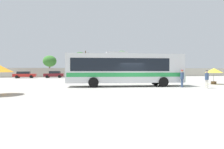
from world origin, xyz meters
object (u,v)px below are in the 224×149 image
object	(u,v)px
attendant_by_bus_door	(182,77)
vendor_umbrella_secondary_yellow	(214,71)
roadside_tree_left	(50,61)
coach_bus_silver_green	(124,68)
roadside_tree_midright	(122,58)
utility_pole_near	(86,63)
passenger_waiting_on_apron	(207,78)
roadside_tree_right	(150,62)
roadside_tree_midleft	(80,59)
parked_car_leftmost_red	(24,75)
parked_car_second_maroon	(54,74)

from	to	relation	value
attendant_by_bus_door	vendor_umbrella_secondary_yellow	size ratio (longest dim) A/B	0.86
roadside_tree_left	coach_bus_silver_green	bearing A→B (deg)	-71.48
roadside_tree_midright	utility_pole_near	bearing A→B (deg)	174.97
passenger_waiting_on_apron	roadside_tree_left	world-z (taller)	roadside_tree_left
coach_bus_silver_green	roadside_tree_midright	xyz separation A→B (m)	(8.25, 31.32, 3.13)
utility_pole_near	roadside_tree_right	bearing A→B (deg)	5.44
vendor_umbrella_secondary_yellow	roadside_tree_left	distance (m)	40.85
roadside_tree_midleft	roadside_tree_right	world-z (taller)	roadside_tree_midleft
roadside_tree_left	roadside_tree_midleft	xyz separation A→B (m)	(8.18, -0.29, 0.58)
utility_pole_near	roadside_tree_midleft	size ratio (longest dim) A/B	1.04
coach_bus_silver_green	roadside_tree_right	size ratio (longest dim) A/B	2.05
coach_bus_silver_green	roadside_tree_left	distance (m)	35.93
attendant_by_bus_door	passenger_waiting_on_apron	distance (m)	2.27
attendant_by_bus_door	roadside_tree_midright	size ratio (longest dim) A/B	0.25
attendant_by_bus_door	vendor_umbrella_secondary_yellow	world-z (taller)	vendor_umbrella_secondary_yellow
parked_car_leftmost_red	utility_pole_near	world-z (taller)	utility_pole_near
parked_car_leftmost_red	roadside_tree_midright	world-z (taller)	roadside_tree_midright
coach_bus_silver_green	vendor_umbrella_secondary_yellow	distance (m)	11.80
attendant_by_bus_door	roadside_tree_left	size ratio (longest dim) A/B	0.31
roadside_tree_midleft	utility_pole_near	bearing A→B (deg)	-46.30
parked_car_second_maroon	vendor_umbrella_secondary_yellow	bearing A→B (deg)	-48.25
passenger_waiting_on_apron	roadside_tree_midleft	bearing A→B (deg)	105.72
utility_pole_near	roadside_tree_midleft	bearing A→B (deg)	133.70
parked_car_second_maroon	utility_pole_near	size ratio (longest dim) A/B	0.62
coach_bus_silver_green	passenger_waiting_on_apron	xyz separation A→B (m)	(7.33, -3.78, -1.00)
vendor_umbrella_secondary_yellow	parked_car_second_maroon	xyz separation A→B (m)	(-21.18, 23.73, -0.86)
roadside_tree_midleft	parked_car_second_maroon	bearing A→B (deg)	-122.96
roadside_tree_midleft	attendant_by_bus_door	bearing A→B (deg)	-76.33
passenger_waiting_on_apron	roadside_tree_left	distance (m)	42.30
utility_pole_near	roadside_tree_midright	size ratio (longest dim) A/B	0.98
utility_pole_near	attendant_by_bus_door	bearing A→B (deg)	-78.04
attendant_by_bus_door	passenger_waiting_on_apron	xyz separation A→B (m)	(1.78, -1.41, -0.03)
coach_bus_silver_green	parked_car_leftmost_red	xyz separation A→B (m)	(-15.60, 24.19, -1.21)
roadside_tree_left	roadside_tree_midright	bearing A→B (deg)	-7.79
roadside_tree_left	roadside_tree_midleft	distance (m)	8.20
coach_bus_silver_green	roadside_tree_left	bearing A→B (deg)	108.52
utility_pole_near	parked_car_leftmost_red	bearing A→B (deg)	-149.93
utility_pole_near	roadside_tree_left	size ratio (longest dim) A/B	1.23
roadside_tree_midleft	roadside_tree_midright	size ratio (longest dim) A/B	0.95
vendor_umbrella_secondary_yellow	parked_car_second_maroon	bearing A→B (deg)	131.75
roadside_tree_midleft	coach_bus_silver_green	bearing A→B (deg)	-84.55
vendor_umbrella_secondary_yellow	roadside_tree_left	world-z (taller)	roadside_tree_left
roadside_tree_left	roadside_tree_midright	world-z (taller)	roadside_tree_midright
coach_bus_silver_green	parked_car_leftmost_red	distance (m)	28.81
passenger_waiting_on_apron	roadside_tree_right	size ratio (longest dim) A/B	0.28
parked_car_leftmost_red	parked_car_second_maroon	distance (m)	6.21
vendor_umbrella_secondary_yellow	parked_car_leftmost_red	size ratio (longest dim) A/B	0.44
roadside_tree_midright	attendant_by_bus_door	bearing A→B (deg)	-94.57
parked_car_leftmost_red	roadside_tree_left	bearing A→B (deg)	66.79
roadside_tree_midright	roadside_tree_right	size ratio (longest dim) A/B	1.16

